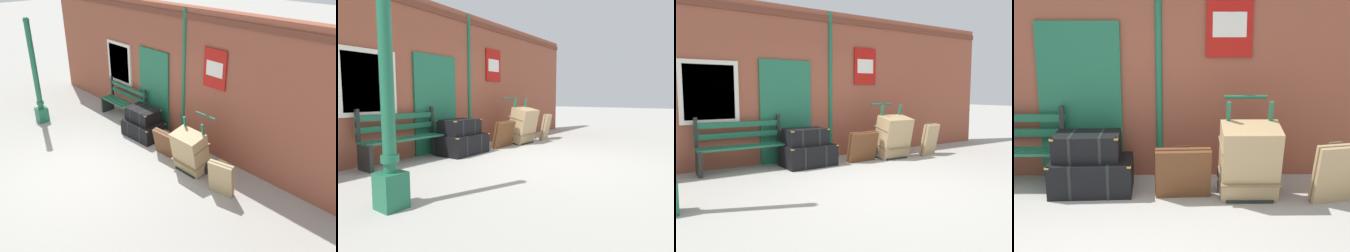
{
  "view_description": "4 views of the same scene",
  "coord_description": "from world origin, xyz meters",
  "views": [
    {
      "loc": [
        5.97,
        -3.1,
        4.24
      ],
      "look_at": [
        0.61,
        1.81,
        0.65
      ],
      "focal_mm": 37.82,
      "sensor_mm": 36.0,
      "label": 1
    },
    {
      "loc": [
        -4.58,
        -2.39,
        1.2
      ],
      "look_at": [
        0.77,
        1.55,
        0.52
      ],
      "focal_mm": 30.02,
      "sensor_mm": 36.0,
      "label": 2
    },
    {
      "loc": [
        -3.12,
        -4.02,
        1.45
      ],
      "look_at": [
        0.31,
        1.62,
        0.77
      ],
      "focal_mm": 35.41,
      "sensor_mm": 36.0,
      "label": 3
    },
    {
      "loc": [
        0.69,
        -3.47,
        2.08
      ],
      "look_at": [
        0.76,
        1.65,
        0.89
      ],
      "focal_mm": 47.75,
      "sensor_mm": 36.0,
      "label": 4
    }
  ],
  "objects": [
    {
      "name": "steamer_trunk_middle",
      "position": [
        -0.42,
        1.89,
        0.58
      ],
      "size": [
        0.83,
        0.58,
        0.33
      ],
      "color": "black",
      "rests_on": "steamer_trunk_base"
    },
    {
      "name": "brick_facade",
      "position": [
        -0.02,
        2.6,
        1.6
      ],
      "size": [
        10.4,
        0.35,
        3.2
      ],
      "color": "brown",
      "rests_on": "ground"
    },
    {
      "name": "suitcase_caramel",
      "position": [
        0.77,
        1.62,
        0.32
      ],
      "size": [
        0.68,
        0.3,
        0.65
      ],
      "color": "brown",
      "rests_on": "ground"
    },
    {
      "name": "porters_trolley",
      "position": [
        1.55,
        1.75,
        0.27
      ],
      "size": [
        0.71,
        0.62,
        1.19
      ],
      "color": "black",
      "rests_on": "ground"
    },
    {
      "name": "suitcase_olive",
      "position": [
        2.52,
        1.43,
        0.36
      ],
      "size": [
        0.53,
        0.36,
        0.74
      ],
      "color": "tan",
      "rests_on": "ground"
    },
    {
      "name": "large_brown_trunk",
      "position": [
        1.55,
        1.58,
        0.48
      ],
      "size": [
        0.7,
        0.62,
        0.95
      ],
      "color": "tan",
      "rests_on": "ground"
    },
    {
      "name": "steamer_trunk_base",
      "position": [
        -0.37,
        1.85,
        0.21
      ],
      "size": [
        1.04,
        0.69,
        0.43
      ],
      "color": "black",
      "rests_on": "ground"
    }
  ]
}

